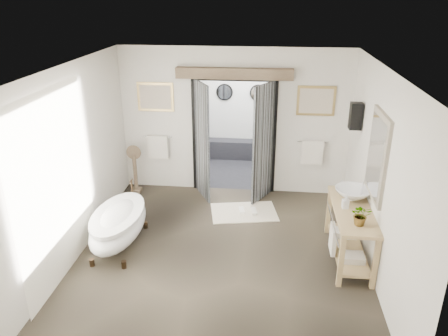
# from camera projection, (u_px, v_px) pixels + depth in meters

# --- Properties ---
(ground_plane) EXTENTS (5.00, 5.00, 0.00)m
(ground_plane) POSITION_uv_depth(u_px,v_px,m) (220.00, 256.00, 6.84)
(ground_plane) COLOR brown
(room_shell) EXTENTS (4.52, 5.02, 2.91)m
(room_shell) POSITION_uv_depth(u_px,v_px,m) (216.00, 147.00, 6.02)
(room_shell) COLOR silver
(room_shell) RESTS_ON ground_plane
(shower_room) EXTENTS (2.22, 2.01, 2.51)m
(shower_room) POSITION_uv_depth(u_px,v_px,m) (239.00, 127.00, 10.16)
(shower_room) COLOR #24242B
(shower_room) RESTS_ON ground_plane
(back_wall_dressing) EXTENTS (3.82, 0.76, 2.52)m
(back_wall_dressing) POSITION_uv_depth(u_px,v_px,m) (233.00, 119.00, 8.37)
(back_wall_dressing) COLOR black
(back_wall_dressing) RESTS_ON ground_plane
(clawfoot_tub) EXTENTS (0.75, 1.69, 0.82)m
(clawfoot_tub) POSITION_uv_depth(u_px,v_px,m) (119.00, 224.00, 6.97)
(clawfoot_tub) COLOR #362516
(clawfoot_tub) RESTS_ON ground_plane
(vanity) EXTENTS (0.57, 1.60, 0.85)m
(vanity) POSITION_uv_depth(u_px,v_px,m) (349.00, 229.00, 6.62)
(vanity) COLOR tan
(vanity) RESTS_ON ground_plane
(pedestal_mirror) EXTENTS (0.30, 0.19, 1.01)m
(pedestal_mirror) POSITION_uv_depth(u_px,v_px,m) (135.00, 172.00, 8.85)
(pedestal_mirror) COLOR brown
(pedestal_mirror) RESTS_ON ground_plane
(rug) EXTENTS (1.33, 1.01, 0.01)m
(rug) POSITION_uv_depth(u_px,v_px,m) (244.00, 212.00, 8.17)
(rug) COLOR beige
(rug) RESTS_ON ground_plane
(slippers) EXTENTS (0.37, 0.26, 0.05)m
(slippers) POSITION_uv_depth(u_px,v_px,m) (248.00, 211.00, 8.15)
(slippers) COLOR white
(slippers) RESTS_ON rug
(basin) EXTENTS (0.70, 0.70, 0.19)m
(basin) POSITION_uv_depth(u_px,v_px,m) (353.00, 194.00, 6.74)
(basin) COLOR white
(basin) RESTS_ON vanity
(plant) EXTENTS (0.29, 0.26, 0.31)m
(plant) POSITION_uv_depth(u_px,v_px,m) (361.00, 215.00, 5.99)
(plant) COLOR gray
(plant) RESTS_ON vanity
(soap_bottle_a) EXTENTS (0.10, 0.10, 0.20)m
(soap_bottle_a) POSITION_uv_depth(u_px,v_px,m) (346.00, 202.00, 6.47)
(soap_bottle_a) COLOR gray
(soap_bottle_a) RESTS_ON vanity
(soap_bottle_b) EXTENTS (0.17, 0.17, 0.16)m
(soap_bottle_b) POSITION_uv_depth(u_px,v_px,m) (341.00, 185.00, 7.09)
(soap_bottle_b) COLOR gray
(soap_bottle_b) RESTS_ON vanity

